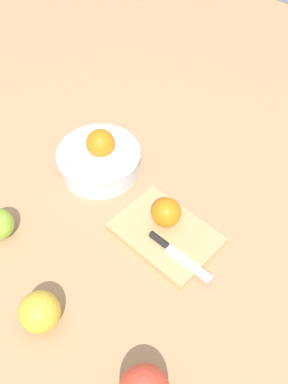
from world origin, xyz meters
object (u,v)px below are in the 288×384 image
object	(u,v)px
bowl	(99,158)
cutting_board	(165,234)
knife	(171,250)
apple_front_center	(40,312)
orange_on_board	(166,212)

from	to	relation	value
bowl	cutting_board	world-z (taller)	bowl
bowl	knife	distance (m)	0.29
apple_front_center	orange_on_board	bearing A→B (deg)	83.19
cutting_board	apple_front_center	bearing A→B (deg)	-100.46
apple_front_center	cutting_board	bearing A→B (deg)	79.54
bowl	apple_front_center	distance (m)	0.39
knife	bowl	bearing A→B (deg)	164.40
cutting_board	knife	bearing A→B (deg)	-37.78
bowl	apple_front_center	xyz separation A→B (m)	(0.19, -0.34, -0.00)
bowl	orange_on_board	world-z (taller)	bowl
orange_on_board	knife	distance (m)	0.08
cutting_board	apple_front_center	distance (m)	0.30
orange_on_board	apple_front_center	distance (m)	0.32
cutting_board	orange_on_board	distance (m)	0.05
bowl	knife	bearing A→B (deg)	-15.60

